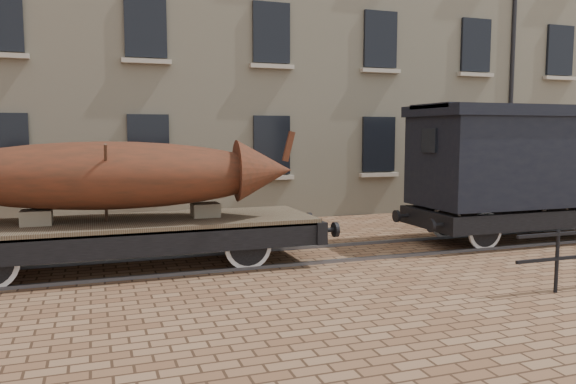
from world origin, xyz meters
name	(u,v)px	position (x,y,z in m)	size (l,w,h in m)	color
ground	(298,257)	(0.00, 0.00, 0.00)	(90.00, 90.00, 0.00)	brown
warehouse_cream	(281,15)	(3.00, 9.99, 7.00)	(40.00, 10.19, 14.00)	beige
rail_track	(298,255)	(0.00, 0.00, 0.03)	(30.00, 1.52, 0.06)	#59595E
flatcar_wagon	(125,231)	(-3.42, 0.00, 0.75)	(7.94, 2.15, 1.20)	brown
iron_boat	(105,175)	(-3.74, 0.00, 1.79)	(7.00, 2.73, 1.67)	#5B2616
goods_van	(526,156)	(5.75, 0.00, 2.00)	(6.16, 2.25, 3.19)	black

